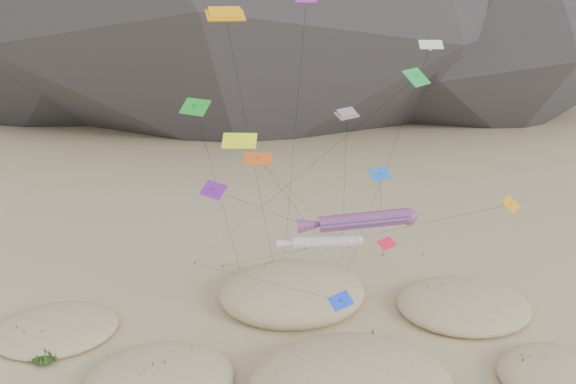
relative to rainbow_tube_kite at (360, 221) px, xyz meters
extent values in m
ellipsoid|color=#CCB789|center=(-15.54, -3.22, -10.67)|extent=(11.05, 9.40, 2.43)
ellipsoid|color=#CCB789|center=(14.55, -6.44, -10.77)|extent=(9.93, 8.44, 2.01)
ellipsoid|color=#CCB789|center=(-4.14, 7.92, -10.35)|extent=(13.87, 11.79, 3.85)
ellipsoid|color=#CCB789|center=(11.31, 4.27, -10.71)|extent=(12.32, 10.47, 2.27)
ellipsoid|color=#CCB789|center=(-25.01, 5.06, -10.80)|extent=(10.44, 8.87, 1.88)
ellipsoid|color=black|center=(-16.40, -3.07, -10.42)|extent=(2.75, 2.35, 0.83)
ellipsoid|color=black|center=(-13.49, -1.05, -10.52)|extent=(2.17, 1.85, 0.65)
ellipsoid|color=black|center=(-0.26, -3.28, -10.12)|extent=(3.25, 2.78, 0.98)
ellipsoid|color=black|center=(1.92, -1.83, -10.22)|extent=(2.90, 2.48, 0.87)
ellipsoid|color=black|center=(12.90, -5.11, -10.62)|extent=(2.21, 1.89, 0.66)
ellipsoid|color=black|center=(-4.67, 7.76, -10.22)|extent=(2.74, 2.34, 0.82)
ellipsoid|color=black|center=(-4.06, 4.26, -10.32)|extent=(2.89, 2.47, 0.87)
ellipsoid|color=black|center=(9.12, 5.33, -10.52)|extent=(2.68, 2.29, 0.80)
ellipsoid|color=black|center=(8.23, 4.04, -10.62)|extent=(1.86, 1.59, 0.56)
ellipsoid|color=black|center=(-26.74, 3.84, -10.72)|extent=(2.65, 2.26, 0.79)
ellipsoid|color=black|center=(-24.87, 0.84, -10.82)|extent=(1.86, 1.59, 0.56)
cylinder|color=#3F2D1E|center=(-8.80, 14.96, -11.07)|extent=(0.08, 0.08, 0.30)
cylinder|color=#3F2D1E|center=(-3.58, 18.43, -11.07)|extent=(0.08, 0.08, 0.30)
cylinder|color=#3F2D1E|center=(2.17, 12.26, -11.07)|extent=(0.08, 0.08, 0.30)
cylinder|color=#3F2D1E|center=(3.99, 18.46, -11.07)|extent=(0.08, 0.08, 0.30)
cylinder|color=#3F2D1E|center=(7.14, 16.07, -11.07)|extent=(0.08, 0.08, 0.30)
cylinder|color=#3F2D1E|center=(-10.65, 15.71, -11.07)|extent=(0.08, 0.08, 0.30)
cylinder|color=#3F2D1E|center=(11.81, 15.86, -11.07)|extent=(0.08, 0.08, 0.30)
cylinder|color=#3F2D1E|center=(-13.63, 16.92, -11.07)|extent=(0.08, 0.08, 0.30)
cylinder|color=#E04917|center=(0.32, -0.04, 0.04)|extent=(7.02, 2.02, 1.96)
sphere|color=#E04917|center=(3.71, -0.43, 0.31)|extent=(1.31, 1.31, 1.31)
cone|color=#E04917|center=(-3.41, 0.38, -0.30)|extent=(2.94, 1.44, 1.41)
cylinder|color=black|center=(-0.08, 9.16, -5.59)|extent=(0.82, 18.41, 11.28)
cylinder|color=silver|center=(-2.17, 2.30, -2.66)|extent=(5.39, 1.96, 1.21)
sphere|color=silver|center=(0.41, 1.74, -2.45)|extent=(0.89, 0.89, 0.89)
cone|color=silver|center=(-5.01, 2.92, -2.92)|extent=(2.27, 1.20, 0.91)
cylinder|color=black|center=(-5.24, 8.22, -6.94)|extent=(6.16, 11.87, 8.58)
cube|color=orange|center=(-9.55, 6.50, 14.84)|extent=(3.13, 1.72, 0.86)
cube|color=orange|center=(-9.55, 6.50, 15.06)|extent=(2.64, 1.38, 0.84)
cylinder|color=black|center=(-7.35, 11.00, 1.81)|extent=(4.44, 9.03, 26.07)
cube|color=#FF591A|center=(0.00, 5.51, 7.11)|extent=(2.32, 2.01, 0.61)
cube|color=#FF591A|center=(0.00, 5.51, 7.30)|extent=(1.94, 1.66, 0.61)
cylinder|color=black|center=(1.06, 9.93, -2.06)|extent=(2.15, 8.86, 18.34)
cube|color=orange|center=(13.93, 3.04, -0.47)|extent=(2.27, 2.30, 0.91)
cube|color=orange|center=(13.93, 3.04, -0.62)|extent=(0.40, 0.40, 0.73)
cylinder|color=black|center=(1.64, 9.37, -5.82)|extent=(24.60, 12.69, 10.73)
cube|color=blue|center=(2.15, 2.47, 2.89)|extent=(2.03, 1.61, 0.74)
cube|color=blue|center=(2.15, 2.47, 2.74)|extent=(0.30, 0.31, 0.61)
cylinder|color=black|center=(4.64, 9.27, -4.14)|extent=(5.02, 13.62, 14.08)
cube|color=purple|center=(-3.42, 5.56, 15.97)|extent=(0.26, 0.31, 0.54)
cylinder|color=black|center=(-3.50, 12.00, 2.48)|extent=(0.18, 12.89, 27.30)
cube|color=#E0F119|center=(-8.92, 2.46, 5.96)|extent=(2.77, 1.79, 0.90)
cube|color=#E0F119|center=(-8.92, 2.46, 5.81)|extent=(0.34, 0.28, 0.89)
cylinder|color=black|center=(-2.46, 10.46, -2.61)|extent=(12.94, 16.03, 17.15)
cube|color=#F11647|center=(2.12, -0.36, -1.85)|extent=(1.76, 1.55, 0.53)
cube|color=#F11647|center=(2.12, -0.36, -2.00)|extent=(0.23, 0.22, 0.54)
cylinder|color=black|center=(4.63, 7.85, -6.51)|extent=(5.04, 16.44, 9.34)
cube|color=#6E1B9F|center=(-11.01, 0.73, 2.74)|extent=(2.20, 2.28, 0.89)
cube|color=#6E1B9F|center=(-11.01, 0.73, 2.59)|extent=(0.39, 0.39, 0.72)
cylinder|color=black|center=(-1.94, 8.40, -4.21)|extent=(18.17, 15.36, 13.93)
cube|color=silver|center=(7.79, 8.44, 12.33)|extent=(2.14, 1.38, 0.67)
cube|color=silver|center=(7.79, 8.44, 12.18)|extent=(0.26, 0.20, 0.69)
cylinder|color=black|center=(4.98, 10.35, 0.58)|extent=(5.65, 3.86, 23.51)
cube|color=green|center=(5.41, 4.86, 10.11)|extent=(2.94, 2.96, 1.20)
cube|color=green|center=(5.41, 4.86, 9.96)|extent=(0.53, 0.53, 0.94)
cylinder|color=black|center=(-4.11, 10.89, -0.53)|extent=(19.07, 12.09, 21.29)
cube|color=#CC4E13|center=(-7.71, 0.08, 5.19)|extent=(2.15, 1.42, 0.66)
cube|color=#CC4E13|center=(-7.71, 0.08, 5.04)|extent=(0.26, 0.20, 0.69)
cylinder|color=black|center=(-2.77, 6.17, -2.99)|extent=(9.91, 12.21, 16.37)
cube|color=green|center=(-12.13, 3.67, 8.37)|extent=(2.53, 2.37, 1.06)
cube|color=green|center=(-12.13, 3.67, 8.22)|extent=(0.46, 0.47, 0.78)
cylinder|color=black|center=(-10.47, 9.32, -1.40)|extent=(3.36, 11.32, 19.56)
cube|color=blue|center=(-2.18, -3.89, -4.56)|extent=(2.09, 1.78, 0.78)
cube|color=blue|center=(-2.18, -3.89, -4.71)|extent=(0.33, 0.34, 0.63)
cylinder|color=black|center=(-7.90, 6.52, -7.86)|extent=(11.48, 20.82, 6.64)
camera|label=1|loc=(-10.48, -38.69, 16.34)|focal=35.00mm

